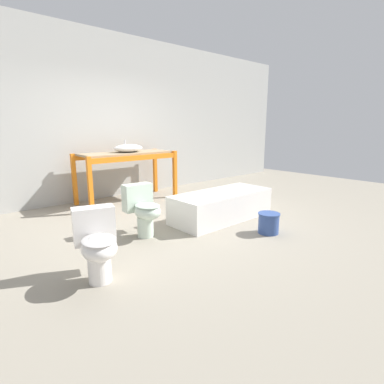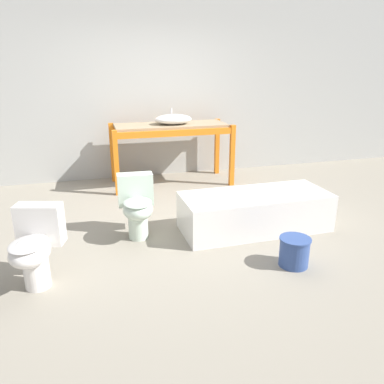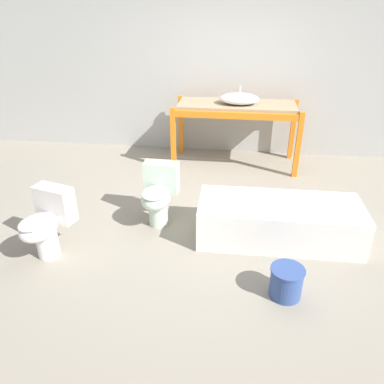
{
  "view_description": "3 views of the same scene",
  "coord_description": "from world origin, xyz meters",
  "px_view_note": "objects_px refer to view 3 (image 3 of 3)",
  "views": [
    {
      "loc": [
        -2.6,
        -3.51,
        1.43
      ],
      "look_at": [
        -0.14,
        -0.7,
        0.61
      ],
      "focal_mm": 28.0,
      "sensor_mm": 36.0,
      "label": 1
    },
    {
      "loc": [
        -1.04,
        -4.05,
        1.8
      ],
      "look_at": [
        -0.1,
        -0.72,
        0.63
      ],
      "focal_mm": 35.0,
      "sensor_mm": 36.0,
      "label": 2
    },
    {
      "loc": [
        0.26,
        -3.85,
        2.3
      ],
      "look_at": [
        -0.15,
        -0.69,
        0.65
      ],
      "focal_mm": 35.0,
      "sensor_mm": 36.0,
      "label": 3
    }
  ],
  "objects_px": {
    "bucket_white": "(286,281)",
    "sink_basin": "(239,99)",
    "bathtub_main": "(279,219)",
    "toilet_far": "(46,222)",
    "toilet_near": "(158,194)"
  },
  "relations": [
    {
      "from": "bucket_white",
      "to": "sink_basin",
      "type": "bearing_deg",
      "value": 99.96
    },
    {
      "from": "bucket_white",
      "to": "bathtub_main",
      "type": "bearing_deg",
      "value": 90.43
    },
    {
      "from": "toilet_far",
      "to": "toilet_near",
      "type": "bearing_deg",
      "value": 52.8
    },
    {
      "from": "bathtub_main",
      "to": "toilet_far",
      "type": "distance_m",
      "value": 2.34
    },
    {
      "from": "sink_basin",
      "to": "toilet_far",
      "type": "bearing_deg",
      "value": -125.14
    },
    {
      "from": "sink_basin",
      "to": "toilet_far",
      "type": "xyz_separation_m",
      "value": [
        -1.78,
        -2.53,
        -0.65
      ]
    },
    {
      "from": "bathtub_main",
      "to": "toilet_near",
      "type": "xyz_separation_m",
      "value": [
        -1.32,
        0.16,
        0.12
      ]
    },
    {
      "from": "bathtub_main",
      "to": "toilet_far",
      "type": "bearing_deg",
      "value": -166.75
    },
    {
      "from": "toilet_near",
      "to": "bucket_white",
      "type": "relative_size",
      "value": 2.3
    },
    {
      "from": "toilet_near",
      "to": "bucket_white",
      "type": "distance_m",
      "value": 1.69
    },
    {
      "from": "toilet_near",
      "to": "toilet_far",
      "type": "xyz_separation_m",
      "value": [
        -0.95,
        -0.73,
        0.0
      ]
    },
    {
      "from": "toilet_far",
      "to": "bucket_white",
      "type": "height_order",
      "value": "toilet_far"
    },
    {
      "from": "sink_basin",
      "to": "bathtub_main",
      "type": "distance_m",
      "value": 2.17
    },
    {
      "from": "bathtub_main",
      "to": "toilet_near",
      "type": "distance_m",
      "value": 1.33
    },
    {
      "from": "bathtub_main",
      "to": "bucket_white",
      "type": "relative_size",
      "value": 5.73
    }
  ]
}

